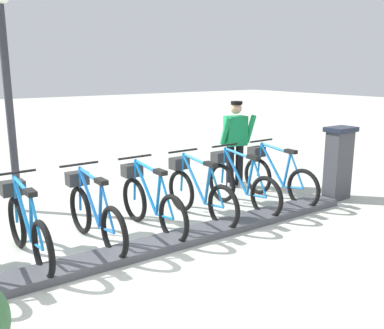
{
  "coord_description": "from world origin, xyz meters",
  "views": [
    {
      "loc": [
        -4.43,
        2.15,
        2.26
      ],
      "look_at": [
        0.5,
        -1.28,
        0.9
      ],
      "focal_mm": 39.75,
      "sensor_mm": 36.0,
      "label": 1
    }
  ],
  "objects_px": {
    "bike_docked_5": "(26,226)",
    "payment_kiosk": "(338,162)",
    "bike_docked_4": "(93,212)",
    "bike_docked_0": "(276,176)",
    "bike_docked_2": "(198,192)",
    "lamp_post": "(5,64)",
    "bike_docked_3": "(150,201)",
    "worker_near_rack": "(235,141)",
    "bike_docked_1": "(240,183)"
  },
  "relations": [
    {
      "from": "bike_docked_0",
      "to": "bike_docked_4",
      "type": "distance_m",
      "value": 3.36
    },
    {
      "from": "bike_docked_2",
      "to": "bike_docked_4",
      "type": "distance_m",
      "value": 1.68
    },
    {
      "from": "bike_docked_3",
      "to": "lamp_post",
      "type": "relative_size",
      "value": 0.49
    },
    {
      "from": "bike_docked_1",
      "to": "lamp_post",
      "type": "height_order",
      "value": "lamp_post"
    },
    {
      "from": "bike_docked_0",
      "to": "bike_docked_5",
      "type": "height_order",
      "value": "same"
    },
    {
      "from": "bike_docked_1",
      "to": "bike_docked_2",
      "type": "distance_m",
      "value": 0.84
    },
    {
      "from": "payment_kiosk",
      "to": "bike_docked_4",
      "type": "relative_size",
      "value": 0.74
    },
    {
      "from": "bike_docked_5",
      "to": "worker_near_rack",
      "type": "height_order",
      "value": "worker_near_rack"
    },
    {
      "from": "bike_docked_4",
      "to": "bike_docked_3",
      "type": "bearing_deg",
      "value": -90.0
    },
    {
      "from": "payment_kiosk",
      "to": "bike_docked_0",
      "type": "xyz_separation_m",
      "value": [
        0.57,
        0.92,
        -0.24
      ]
    },
    {
      "from": "bike_docked_0",
      "to": "bike_docked_5",
      "type": "xyz_separation_m",
      "value": [
        0.0,
        4.2,
        0.0
      ]
    },
    {
      "from": "bike_docked_0",
      "to": "bike_docked_1",
      "type": "bearing_deg",
      "value": 90.0
    },
    {
      "from": "bike_docked_2",
      "to": "bike_docked_4",
      "type": "xyz_separation_m",
      "value": [
        0.0,
        1.68,
        0.0
      ]
    },
    {
      "from": "worker_near_rack",
      "to": "lamp_post",
      "type": "xyz_separation_m",
      "value": [
        0.89,
        3.83,
        1.42
      ]
    },
    {
      "from": "bike_docked_0",
      "to": "lamp_post",
      "type": "bearing_deg",
      "value": 63.25
    },
    {
      "from": "bike_docked_1",
      "to": "bike_docked_5",
      "type": "distance_m",
      "value": 3.36
    },
    {
      "from": "bike_docked_4",
      "to": "payment_kiosk",
      "type": "bearing_deg",
      "value": -97.6
    },
    {
      "from": "bike_docked_4",
      "to": "worker_near_rack",
      "type": "distance_m",
      "value": 3.52
    },
    {
      "from": "worker_near_rack",
      "to": "bike_docked_1",
      "type": "bearing_deg",
      "value": 142.97
    },
    {
      "from": "bike_docked_1",
      "to": "bike_docked_5",
      "type": "bearing_deg",
      "value": 90.0
    },
    {
      "from": "bike_docked_4",
      "to": "worker_near_rack",
      "type": "xyz_separation_m",
      "value": [
        1.06,
        -3.32,
        0.48
      ]
    },
    {
      "from": "bike_docked_0",
      "to": "bike_docked_2",
      "type": "height_order",
      "value": "same"
    },
    {
      "from": "bike_docked_0",
      "to": "payment_kiosk",
      "type": "bearing_deg",
      "value": -121.74
    },
    {
      "from": "bike_docked_4",
      "to": "bike_docked_5",
      "type": "relative_size",
      "value": 1.0
    },
    {
      "from": "bike_docked_3",
      "to": "lamp_post",
      "type": "bearing_deg",
      "value": 34.64
    },
    {
      "from": "bike_docked_2",
      "to": "bike_docked_3",
      "type": "bearing_deg",
      "value": 90.0
    },
    {
      "from": "bike_docked_5",
      "to": "payment_kiosk",
      "type": "bearing_deg",
      "value": -96.36
    },
    {
      "from": "bike_docked_2",
      "to": "bike_docked_5",
      "type": "bearing_deg",
      "value": 90.0
    },
    {
      "from": "bike_docked_1",
      "to": "lamp_post",
      "type": "xyz_separation_m",
      "value": [
        1.95,
        3.03,
        1.9
      ]
    },
    {
      "from": "payment_kiosk",
      "to": "worker_near_rack",
      "type": "relative_size",
      "value": 0.77
    },
    {
      "from": "bike_docked_4",
      "to": "bike_docked_1",
      "type": "bearing_deg",
      "value": -90.0
    },
    {
      "from": "bike_docked_3",
      "to": "worker_near_rack",
      "type": "relative_size",
      "value": 1.04
    },
    {
      "from": "payment_kiosk",
      "to": "lamp_post",
      "type": "height_order",
      "value": "lamp_post"
    },
    {
      "from": "bike_docked_3",
      "to": "bike_docked_5",
      "type": "height_order",
      "value": "same"
    },
    {
      "from": "worker_near_rack",
      "to": "bike_docked_3",
      "type": "bearing_deg",
      "value": 113.16
    },
    {
      "from": "payment_kiosk",
      "to": "bike_docked_0",
      "type": "distance_m",
      "value": 1.11
    },
    {
      "from": "bike_docked_0",
      "to": "bike_docked_2",
      "type": "xyz_separation_m",
      "value": [
        0.0,
        1.68,
        0.0
      ]
    },
    {
      "from": "bike_docked_3",
      "to": "bike_docked_4",
      "type": "height_order",
      "value": "same"
    },
    {
      "from": "lamp_post",
      "to": "bike_docked_3",
      "type": "bearing_deg",
      "value": -145.36
    },
    {
      "from": "bike_docked_1",
      "to": "payment_kiosk",
      "type": "bearing_deg",
      "value": -107.95
    },
    {
      "from": "worker_near_rack",
      "to": "lamp_post",
      "type": "relative_size",
      "value": 0.48
    },
    {
      "from": "worker_near_rack",
      "to": "lamp_post",
      "type": "bearing_deg",
      "value": 76.94
    },
    {
      "from": "bike_docked_5",
      "to": "worker_near_rack",
      "type": "xyz_separation_m",
      "value": [
        1.06,
        -4.16,
        0.48
      ]
    },
    {
      "from": "bike_docked_0",
      "to": "bike_docked_3",
      "type": "height_order",
      "value": "same"
    },
    {
      "from": "bike_docked_5",
      "to": "bike_docked_0",
      "type": "bearing_deg",
      "value": -90.0
    },
    {
      "from": "bike_docked_1",
      "to": "bike_docked_2",
      "type": "height_order",
      "value": "same"
    },
    {
      "from": "payment_kiosk",
      "to": "bike_docked_2",
      "type": "bearing_deg",
      "value": 77.62
    },
    {
      "from": "bike_docked_4",
      "to": "bike_docked_5",
      "type": "height_order",
      "value": "same"
    },
    {
      "from": "bike_docked_3",
      "to": "bike_docked_1",
      "type": "bearing_deg",
      "value": -90.0
    },
    {
      "from": "bike_docked_3",
      "to": "bike_docked_5",
      "type": "distance_m",
      "value": 1.68
    }
  ]
}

